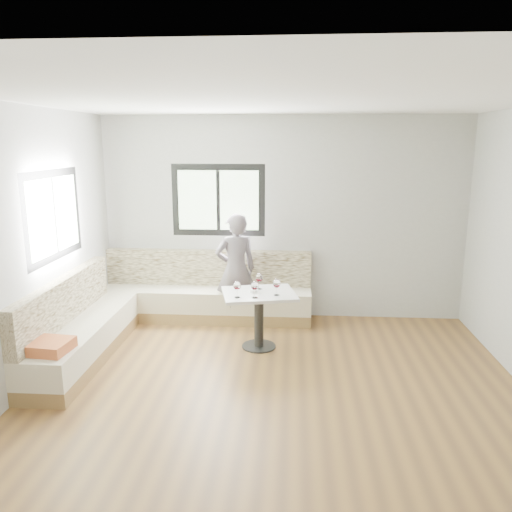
{
  "coord_description": "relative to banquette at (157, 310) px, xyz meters",
  "views": [
    {
      "loc": [
        0.13,
        -4.36,
        2.44
      ],
      "look_at": [
        -0.3,
        1.4,
        1.11
      ],
      "focal_mm": 35.0,
      "sensor_mm": 36.0,
      "label": 1
    }
  ],
  "objects": [
    {
      "name": "room",
      "position": [
        1.51,
        -1.55,
        1.08
      ],
      "size": [
        5.01,
        5.01,
        2.81
      ],
      "color": "brown",
      "rests_on": "ground"
    },
    {
      "name": "banquette",
      "position": [
        0.0,
        0.0,
        0.0
      ],
      "size": [
        2.9,
        2.8,
        0.95
      ],
      "color": "olive",
      "rests_on": "ground"
    },
    {
      "name": "table",
      "position": [
        1.34,
        -0.32,
        0.19
      ],
      "size": [
        0.97,
        0.82,
        0.69
      ],
      "rotation": [
        0.0,
        0.0,
        0.22
      ],
      "color": "black",
      "rests_on": "ground"
    },
    {
      "name": "person",
      "position": [
        0.97,
        0.48,
        0.43
      ],
      "size": [
        0.65,
        0.54,
        1.53
      ],
      "primitive_type": "imported",
      "rotation": [
        0.0,
        0.0,
        3.51
      ],
      "color": "#635B63",
      "rests_on": "ground"
    },
    {
      "name": "olive_ramekin",
      "position": [
        1.27,
        -0.32,
        0.38
      ],
      "size": [
        0.1,
        0.1,
        0.04
      ],
      "color": "white",
      "rests_on": "table"
    },
    {
      "name": "wine_glass_a",
      "position": [
        1.1,
        -0.54,
        0.5
      ],
      "size": [
        0.09,
        0.09,
        0.2
      ],
      "color": "white",
      "rests_on": "table"
    },
    {
      "name": "wine_glass_b",
      "position": [
        1.3,
        -0.53,
        0.5
      ],
      "size": [
        0.09,
        0.09,
        0.2
      ],
      "color": "white",
      "rests_on": "table"
    },
    {
      "name": "wine_glass_c",
      "position": [
        1.55,
        -0.42,
        0.5
      ],
      "size": [
        0.09,
        0.09,
        0.2
      ],
      "color": "white",
      "rests_on": "table"
    },
    {
      "name": "wine_glass_d",
      "position": [
        1.33,
        -0.18,
        0.5
      ],
      "size": [
        0.09,
        0.09,
        0.2
      ],
      "color": "white",
      "rests_on": "table"
    }
  ]
}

